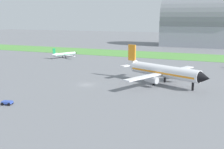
% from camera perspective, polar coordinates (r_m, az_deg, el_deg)
% --- Properties ---
extents(ground_plane, '(600.00, 600.00, 0.00)m').
position_cam_1_polar(ground_plane, '(90.65, -5.05, -2.00)').
color(ground_plane, slate).
extents(grass_taxiway_strip, '(360.00, 28.00, 0.08)m').
position_cam_1_polar(grass_taxiway_strip, '(161.87, 7.77, 3.86)').
color(grass_taxiway_strip, '#549342').
rests_on(grass_taxiway_strip, ground_plane).
extents(airplane_taxiing_turboprop, '(16.38, 14.24, 5.30)m').
position_cam_1_polar(airplane_taxiing_turboprop, '(150.20, -9.25, 3.97)').
color(airplane_taxiing_turboprop, white).
rests_on(airplane_taxiing_turboprop, ground_plane).
extents(airplane_midfield_jet, '(30.55, 30.71, 11.51)m').
position_cam_1_polar(airplane_midfield_jet, '(91.34, 9.87, 0.64)').
color(airplane_midfield_jet, white).
rests_on(airplane_midfield_jet, ground_plane).
extents(baggage_cart_near_gate, '(2.70, 2.21, 0.90)m').
position_cam_1_polar(baggage_cart_near_gate, '(74.38, -19.87, -5.18)').
color(baggage_cart_near_gate, '#334FB2').
rests_on(baggage_cart_near_gate, ground_plane).
extents(hangar_distant, '(46.12, 31.21, 36.07)m').
position_cam_1_polar(hangar_distant, '(215.41, 16.24, 9.75)').
color(hangar_distant, '#9399A3').
rests_on(hangar_distant, ground_plane).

